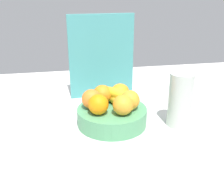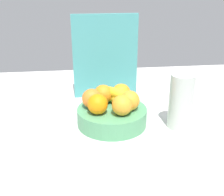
# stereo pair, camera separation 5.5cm
# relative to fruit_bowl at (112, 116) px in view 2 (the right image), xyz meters

# --- Properties ---
(ground_plane) EXTENTS (1.80, 1.40, 0.03)m
(ground_plane) POSITION_rel_fruit_bowl_xyz_m (0.03, -0.01, -0.05)
(ground_plane) COLOR silver
(fruit_bowl) EXTENTS (0.25, 0.25, 0.06)m
(fruit_bowl) POSITION_rel_fruit_bowl_xyz_m (0.00, 0.00, 0.00)
(fruit_bowl) COLOR #4F9765
(fruit_bowl) RESTS_ON ground_plane
(orange_front_left) EXTENTS (0.07, 0.07, 0.07)m
(orange_front_left) POSITION_rel_fruit_bowl_xyz_m (-0.05, -0.04, 0.07)
(orange_front_left) COLOR orange
(orange_front_left) RESTS_ON fruit_bowl
(orange_front_right) EXTENTS (0.07, 0.07, 0.07)m
(orange_front_right) POSITION_rel_fruit_bowl_xyz_m (0.02, -0.05, 0.07)
(orange_front_right) COLOR orange
(orange_front_right) RESTS_ON fruit_bowl
(orange_center) EXTENTS (0.07, 0.07, 0.07)m
(orange_center) POSITION_rel_fruit_bowl_xyz_m (0.06, -0.02, 0.07)
(orange_center) COLOR orange
(orange_center) RESTS_ON fruit_bowl
(orange_back_left) EXTENTS (0.07, 0.07, 0.07)m
(orange_back_left) POSITION_rel_fruit_bowl_xyz_m (0.04, 0.06, 0.07)
(orange_back_left) COLOR orange
(orange_back_left) RESTS_ON fruit_bowl
(orange_back_right) EXTENTS (0.07, 0.07, 0.07)m
(orange_back_right) POSITION_rel_fruit_bowl_xyz_m (-0.03, 0.05, 0.07)
(orange_back_right) COLOR orange
(orange_back_right) RESTS_ON fruit_bowl
(orange_top_stack) EXTENTS (0.07, 0.07, 0.07)m
(orange_top_stack) POSITION_rel_fruit_bowl_xyz_m (-0.07, 0.02, 0.07)
(orange_top_stack) COLOR orange
(orange_top_stack) RESTS_ON fruit_bowl
(banana_bunch) EXTENTS (0.13, 0.18, 0.06)m
(banana_bunch) POSITION_rel_fruit_bowl_xyz_m (0.03, 0.02, 0.06)
(banana_bunch) COLOR yellow
(banana_bunch) RESTS_ON fruit_bowl
(cutting_board) EXTENTS (0.28, 0.02, 0.36)m
(cutting_board) POSITION_rel_fruit_bowl_xyz_m (0.01, 0.28, 0.15)
(cutting_board) COLOR teal
(cutting_board) RESTS_ON ground_plane
(thermos_tumbler) EXTENTS (0.08, 0.08, 0.19)m
(thermos_tumbler) POSITION_rel_fruit_bowl_xyz_m (0.23, -0.05, 0.07)
(thermos_tumbler) COLOR #B6C0B5
(thermos_tumbler) RESTS_ON ground_plane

